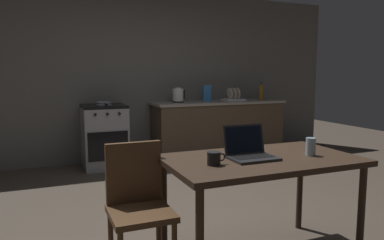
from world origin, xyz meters
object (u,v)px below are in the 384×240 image
(electric_kettle, at_px, (178,95))
(dish_rack, at_px, (233,98))
(dining_table, at_px, (261,168))
(cereal_box, at_px, (207,93))
(stove_oven, at_px, (105,136))
(frying_pan, at_px, (104,103))
(coffee_mug, at_px, (214,158))
(bottle, at_px, (261,92))
(chair, at_px, (138,200))
(drinking_glass, at_px, (311,147))
(laptop, at_px, (250,152))

(electric_kettle, relative_size, dish_rack, 0.66)
(dining_table, xyz_separation_m, cereal_box, (1.02, 3.13, 0.35))
(stove_oven, bearing_deg, cereal_box, 0.80)
(dining_table, relative_size, electric_kettle, 6.04)
(frying_pan, xyz_separation_m, coffee_mug, (0.19, -3.15, -0.13))
(bottle, bearing_deg, cereal_box, 175.85)
(chair, height_order, frying_pan, frying_pan)
(dining_table, relative_size, dish_rack, 3.98)
(bottle, height_order, dish_rack, bottle)
(chair, xyz_separation_m, electric_kettle, (1.38, 2.95, 0.50))
(coffee_mug, bearing_deg, drinking_glass, -1.20)
(coffee_mug, height_order, dish_rack, dish_rack)
(bottle, xyz_separation_m, dish_rack, (-0.49, 0.05, -0.09))
(drinking_glass, bearing_deg, chair, 168.19)
(dining_table, height_order, dish_rack, dish_rack)
(bottle, relative_size, cereal_box, 1.15)
(laptop, xyz_separation_m, cereal_box, (1.11, 3.13, 0.23))
(laptop, xyz_separation_m, drinking_glass, (0.45, -0.09, 0.02))
(stove_oven, height_order, laptop, laptop)
(chair, relative_size, cereal_box, 3.43)
(stove_oven, distance_m, dining_table, 3.18)
(stove_oven, height_order, cereal_box, cereal_box)
(coffee_mug, bearing_deg, electric_kettle, 73.71)
(dining_table, height_order, bottle, bottle)
(frying_pan, xyz_separation_m, drinking_glass, (0.95, -3.17, -0.10))
(stove_oven, bearing_deg, laptop, -80.69)
(chair, xyz_separation_m, cereal_box, (1.87, 2.97, 0.52))
(chair, distance_m, dish_rack, 3.79)
(laptop, bearing_deg, bottle, 59.43)
(bottle, xyz_separation_m, drinking_glass, (-1.63, -3.15, -0.22))
(dining_table, height_order, laptop, laptop)
(stove_oven, xyz_separation_m, chair, (-0.25, -2.94, 0.05))
(chair, distance_m, electric_kettle, 3.29)
(laptop, bearing_deg, cereal_box, 74.05)
(chair, xyz_separation_m, laptop, (0.76, -0.16, 0.30))
(laptop, relative_size, bottle, 1.09)
(coffee_mug, bearing_deg, stove_oven, 93.51)
(dining_table, bearing_deg, coffee_mug, -170.37)
(chair, bearing_deg, stove_oven, 94.29)
(coffee_mug, bearing_deg, frying_pan, 93.43)
(laptop, xyz_separation_m, frying_pan, (-0.50, 3.08, 0.12))
(stove_oven, xyz_separation_m, coffee_mug, (0.20, -3.18, 0.35))
(laptop, xyz_separation_m, dish_rack, (1.58, 3.11, 0.15))
(electric_kettle, xyz_separation_m, bottle, (1.46, -0.05, 0.03))
(dining_table, relative_size, bottle, 4.60)
(stove_oven, bearing_deg, frying_pan, -76.84)
(coffee_mug, bearing_deg, dining_table, 9.63)
(chair, height_order, cereal_box, cereal_box)
(dining_table, relative_size, drinking_glass, 10.50)
(bottle, distance_m, coffee_mug, 3.95)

